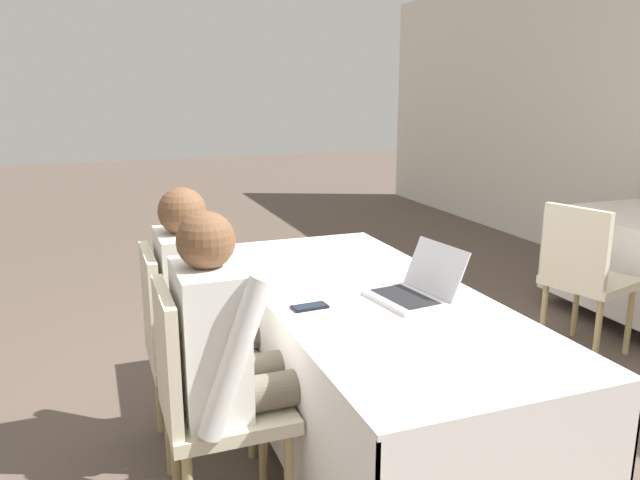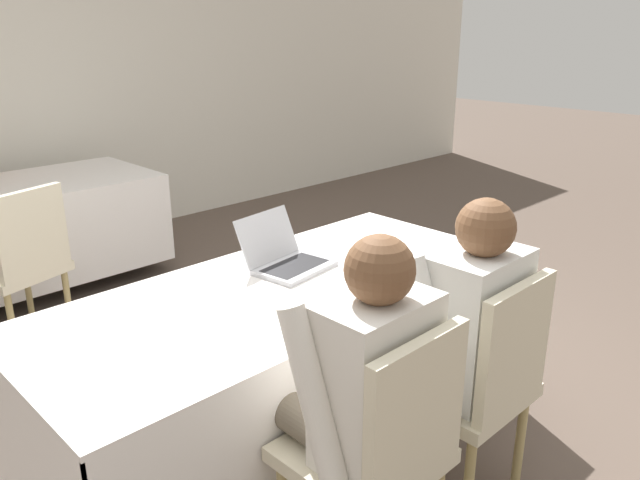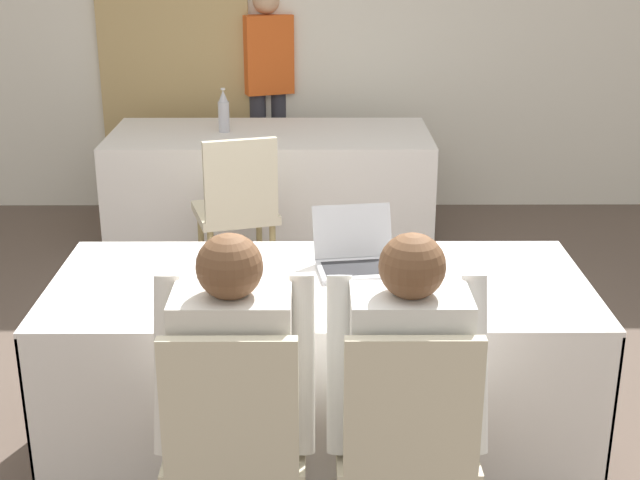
{
  "view_description": "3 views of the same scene",
  "coord_description": "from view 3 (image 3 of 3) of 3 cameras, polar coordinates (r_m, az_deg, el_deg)",
  "views": [
    {
      "loc": [
        2.3,
        -1.08,
        1.59
      ],
      "look_at": [
        0.0,
        -0.22,
        0.98
      ],
      "focal_mm": 35.0,
      "sensor_mm": 36.0,
      "label": 1
    },
    {
      "loc": [
        -1.49,
        -1.75,
        1.72
      ],
      "look_at": [
        0.0,
        -0.22,
        0.98
      ],
      "focal_mm": 35.0,
      "sensor_mm": 36.0,
      "label": 2
    },
    {
      "loc": [
        -0.02,
        -3.15,
        2.06
      ],
      "look_at": [
        0.0,
        -0.22,
        0.98
      ],
      "focal_mm": 50.0,
      "sensor_mm": 36.0,
      "label": 3
    }
  ],
  "objects": [
    {
      "name": "ground_plane",
      "position": [
        3.76,
        -0.02,
        -13.02
      ],
      "size": [
        24.0,
        24.0,
        0.0
      ],
      "primitive_type": "plane",
      "color": "brown"
    },
    {
      "name": "wall_back",
      "position": [
        6.45,
        -0.16,
        13.83
      ],
      "size": [
        12.0,
        0.06,
        2.7
      ],
      "color": "silver",
      "rests_on": "ground_plane"
    },
    {
      "name": "curtain_panel",
      "position": [
        6.47,
        -9.43,
        13.37
      ],
      "size": [
        1.06,
        0.04,
        2.65
      ],
      "color": "tan",
      "rests_on": "ground_plane"
    },
    {
      "name": "conference_table_near",
      "position": [
        3.48,
        -0.02,
        -5.18
      ],
      "size": [
        2.07,
        0.89,
        0.73
      ],
      "color": "white",
      "rests_on": "ground_plane"
    },
    {
      "name": "conference_table_far",
      "position": [
        5.84,
        -3.19,
        5.31
      ],
      "size": [
        2.07,
        0.89,
        0.73
      ],
      "color": "white",
      "rests_on": "ground_plane"
    },
    {
      "name": "laptop",
      "position": [
        3.53,
        2.38,
        -1.15
      ],
      "size": [
        0.36,
        0.35,
        0.22
      ],
      "rotation": [
        0.0,
        0.0,
        0.14
      ],
      "color": "#B7B7BC",
      "rests_on": "conference_table_near"
    },
    {
      "name": "cell_phone",
      "position": [
        3.14,
        1.74,
        -4.69
      ],
      "size": [
        0.08,
        0.15,
        0.01
      ],
      "rotation": [
        0.0,
        0.0,
        0.07
      ],
      "color": "black",
      "rests_on": "conference_table_near"
    },
    {
      "name": "paper_beside_laptop",
      "position": [
        3.46,
        -12.75,
        -2.89
      ],
      "size": [
        0.3,
        0.35,
        0.0
      ],
      "rotation": [
        0.0,
        0.0,
        0.36
      ],
      "color": "white",
      "rests_on": "conference_table_near"
    },
    {
      "name": "paper_centre_table",
      "position": [
        3.67,
        -6.17,
        -1.12
      ],
      "size": [
        0.29,
        0.35,
        0.0
      ],
      "rotation": [
        0.0,
        0.0,
        0.33
      ],
      "color": "white",
      "rests_on": "conference_table_near"
    },
    {
      "name": "water_bottle",
      "position": [
        5.81,
        -6.18,
        8.14
      ],
      "size": [
        0.07,
        0.07,
        0.28
      ],
      "color": "#B7B7C1",
      "rests_on": "conference_table_far"
    },
    {
      "name": "chair_near_left",
      "position": [
        2.86,
        -5.46,
        -12.52
      ],
      "size": [
        0.44,
        0.44,
        0.93
      ],
      "rotation": [
        0.0,
        0.0,
        3.14
      ],
      "color": "tan",
      "rests_on": "ground_plane"
    },
    {
      "name": "chair_near_right",
      "position": [
        2.86,
        5.57,
        -12.49
      ],
      "size": [
        0.44,
        0.44,
        0.93
      ],
      "rotation": [
        0.0,
        0.0,
        3.14
      ],
      "color": "tan",
      "rests_on": "ground_plane"
    },
    {
      "name": "chair_far_spare",
      "position": [
        5.03,
        -5.31,
        2.22
      ],
      "size": [
        0.54,
        0.54,
        0.93
      ],
      "rotation": [
        0.0,
        0.0,
        3.42
      ],
      "color": "tan",
      "rests_on": "ground_plane"
    },
    {
      "name": "person_checkered_shirt",
      "position": [
        2.87,
        -5.39,
        -8.71
      ],
      "size": [
        0.5,
        0.52,
        1.19
      ],
      "rotation": [
        0.0,
        0.0,
        3.14
      ],
      "color": "#665B4C",
      "rests_on": "ground_plane"
    },
    {
      "name": "person_white_shirt",
      "position": [
        2.87,
        5.47,
        -8.68
      ],
      "size": [
        0.5,
        0.52,
        1.19
      ],
      "rotation": [
        0.0,
        0.0,
        3.14
      ],
      "color": "#665B4C",
      "rests_on": "ground_plane"
    },
    {
      "name": "person_red_shirt",
      "position": [
        6.49,
        -3.37,
        9.94
      ],
      "size": [
        0.39,
        0.3,
        1.59
      ],
      "rotation": [
        0.0,
        0.0,
        0.34
      ],
      "color": "#33333D",
      "rests_on": "ground_plane"
    }
  ]
}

